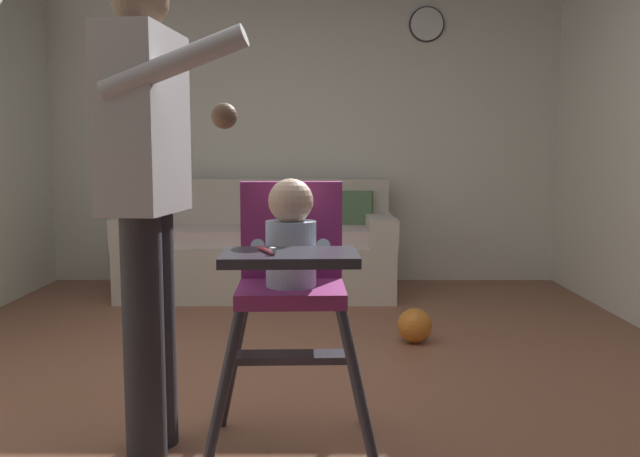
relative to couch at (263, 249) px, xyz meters
name	(u,v)px	position (x,y,z in m)	size (l,w,h in m)	color
ground	(290,425)	(0.32, -2.40, -0.38)	(5.76, 7.37, 0.10)	brown
wall_far	(306,117)	(0.32, 0.52, 1.03)	(4.96, 0.06, 2.72)	silver
couch	(263,249)	(0.00, 0.00, 0.00)	(2.01, 0.86, 0.86)	beige
high_chair	(293,264)	(0.35, -2.79, 0.35)	(0.63, 0.74, 0.98)	#312F38
adult_standing	(150,188)	(-0.14, -2.74, 0.61)	(0.51, 0.53, 1.66)	#28272C
toy_ball	(417,326)	(0.98, -1.37, -0.23)	(0.20, 0.20, 0.20)	orange
wall_clock	(429,24)	(1.31, 0.48, 1.76)	(0.28, 0.04, 0.28)	white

